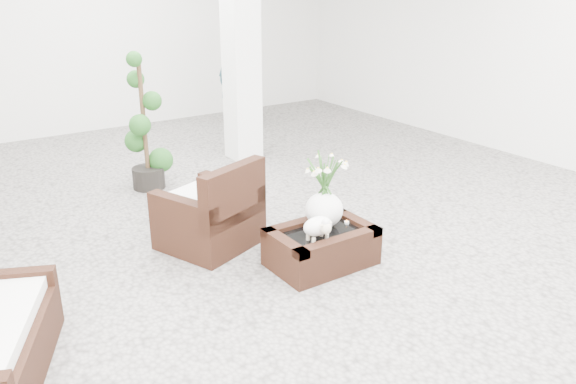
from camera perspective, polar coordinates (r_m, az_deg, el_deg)
ground at (r=5.47m, az=-0.59°, el=-5.78°), size 11.00×11.00×0.00m
column at (r=7.94m, az=-4.71°, el=15.65°), size 0.40×0.40×3.50m
coffee_table at (r=5.16m, az=3.30°, el=-5.56°), size 0.90×0.60×0.31m
sheep_figurine at (r=4.92m, az=2.95°, el=-3.60°), size 0.28×0.23×0.21m
planter_narcissus at (r=5.08m, az=3.64°, el=0.78°), size 0.44×0.44×0.80m
tealight at (r=5.28m, az=5.80°, el=-2.98°), size 0.04×0.04×0.03m
armchair at (r=5.47m, az=-7.90°, el=-1.11°), size 1.02×1.00×0.85m
topiary at (r=7.02m, az=-14.04°, el=6.60°), size 0.43×0.43×1.61m
shopper at (r=9.56m, az=-5.31°, el=11.35°), size 0.56×0.73×1.80m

